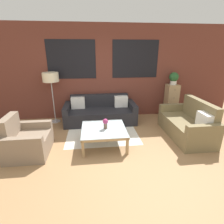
{
  "coord_description": "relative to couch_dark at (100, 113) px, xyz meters",
  "views": [
    {
      "loc": [
        -0.39,
        -3.0,
        2.09
      ],
      "look_at": [
        0.1,
        1.23,
        0.55
      ],
      "focal_mm": 28.0,
      "sensor_mm": 36.0,
      "label": 1
    }
  ],
  "objects": [
    {
      "name": "wall_back_brick",
      "position": [
        0.17,
        0.49,
        1.13
      ],
      "size": [
        8.4,
        0.09,
        2.8
      ],
      "color": "brown",
      "rests_on": "ground_plane"
    },
    {
      "name": "flower_vase",
      "position": [
        0.05,
        -1.4,
        0.27
      ],
      "size": [
        0.12,
        0.12,
        0.24
      ],
      "color": "brown",
      "rests_on": "coffee_table"
    },
    {
      "name": "ground_plane",
      "position": [
        0.17,
        -1.95,
        -0.28
      ],
      "size": [
        16.0,
        16.0,
        0.0
      ],
      "primitive_type": "plane",
      "color": "#9E754C"
    },
    {
      "name": "settee_vintage",
      "position": [
        2.12,
        -1.2,
        0.03
      ],
      "size": [
        0.8,
        1.6,
        0.92
      ],
      "color": "olive",
      "rests_on": "ground_plane"
    },
    {
      "name": "couch_dark",
      "position": [
        0.0,
        0.0,
        0.0
      ],
      "size": [
        2.09,
        0.88,
        0.78
      ],
      "color": "#232328",
      "rests_on": "ground_plane"
    },
    {
      "name": "floor_lamp",
      "position": [
        -1.36,
        0.14,
        1.02
      ],
      "size": [
        0.44,
        0.44,
        1.48
      ],
      "color": "#B2B2B7",
      "rests_on": "ground_plane"
    },
    {
      "name": "coffee_table",
      "position": [
        0.01,
        -1.38,
        0.07
      ],
      "size": [
        0.99,
        0.99,
        0.41
      ],
      "color": "silver",
      "rests_on": "ground_plane"
    },
    {
      "name": "drawer_cabinet",
      "position": [
        2.31,
        0.24,
        0.24
      ],
      "size": [
        0.36,
        0.36,
        1.04
      ],
      "color": "tan",
      "rests_on": "ground_plane"
    },
    {
      "name": "potted_plant",
      "position": [
        2.31,
        0.24,
        0.97
      ],
      "size": [
        0.28,
        0.28,
        0.38
      ],
      "color": "silver",
      "rests_on": "drawer_cabinet"
    },
    {
      "name": "armchair_corner",
      "position": [
        -1.61,
        -1.55,
        -0.0
      ],
      "size": [
        0.8,
        0.93,
        0.84
      ],
      "color": "#84705B",
      "rests_on": "ground_plane"
    },
    {
      "name": "rug",
      "position": [
        0.01,
        -0.77,
        -0.28
      ],
      "size": [
        1.81,
        1.51,
        0.0
      ],
      "color": "silver",
      "rests_on": "ground_plane"
    }
  ]
}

